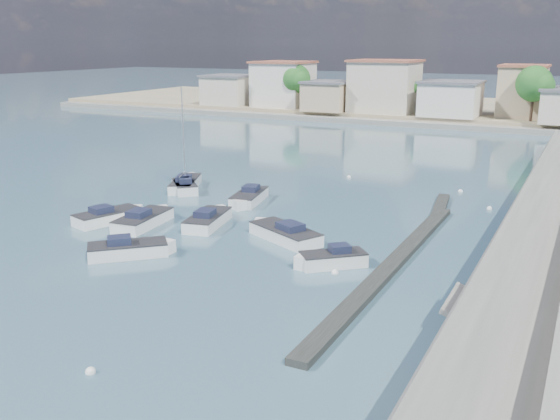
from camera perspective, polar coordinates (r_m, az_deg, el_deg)
name	(u,v)px	position (r m, az deg, el deg)	size (l,w,h in m)	color
ground	(413,166)	(66.36, 12.02, 3.93)	(400.00, 400.00, 0.00)	#345368
breakwater	(404,250)	(39.00, 11.30, -3.61)	(2.00, 31.02, 0.35)	black
far_shore_land	(492,112)	(116.83, 18.81, 8.52)	(160.00, 40.00, 1.40)	gray
far_shore_quay	(469,127)	(96.26, 16.91, 7.24)	(160.00, 2.50, 0.80)	slate
far_town	(555,96)	(100.44, 23.83, 9.53)	(113.01, 12.80, 8.35)	beige
shore_trees	(532,90)	(91.75, 22.06, 10.11)	(74.56, 38.32, 7.92)	#38281E
motorboat_a	(209,219)	(44.28, -6.49, -0.87)	(2.94, 5.59, 1.48)	white
motorboat_b	(111,217)	(46.36, -15.19, -0.58)	(3.30, 5.37, 1.48)	white
motorboat_c	(283,233)	(40.83, 0.24, -2.15)	(5.87, 4.27, 1.48)	white
motorboat_d	(330,260)	(35.99, 4.56, -4.61)	(3.85, 3.64, 1.48)	white
motorboat_e	(145,220)	(44.99, -12.22, -0.86)	(2.65, 5.83, 1.48)	white
motorboat_f	(184,187)	(54.67, -8.75, 2.13)	(4.15, 4.25, 1.48)	white
motorboat_g	(248,198)	(49.99, -2.92, 1.07)	(2.89, 5.60, 1.48)	white
motorboat_h	(132,250)	(38.68, -13.37, -3.57)	(4.67, 4.50, 1.48)	white
sailboat	(186,183)	(55.79, -8.60, 2.44)	(4.04, 6.10, 9.00)	white
mooring_buoys	(372,229)	(43.35, 8.39, -1.74)	(14.21, 38.99, 0.41)	white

